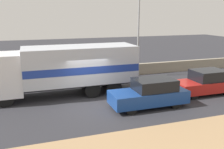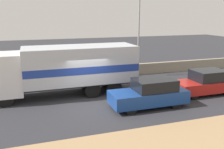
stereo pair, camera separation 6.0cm
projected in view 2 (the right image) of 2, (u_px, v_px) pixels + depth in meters
ground_plane at (92, 104)px, 14.62m from camera, size 80.00×80.00×0.00m
stone_wall_backdrop at (74, 74)px, 19.93m from camera, size 60.00×0.35×0.95m
street_lamp at (139, 21)px, 19.94m from camera, size 0.56×0.28×8.10m
box_truck at (68, 67)px, 15.92m from camera, size 9.16×2.61×3.16m
car_hatchback at (150, 93)px, 14.09m from camera, size 4.39×1.73×1.61m
car_sedan_second at (205, 83)px, 16.39m from camera, size 4.04×1.72×1.59m
pedestrian at (2, 75)px, 17.55m from camera, size 0.40×0.40×1.83m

